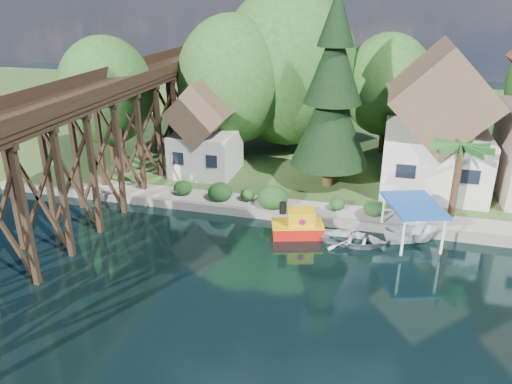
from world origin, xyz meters
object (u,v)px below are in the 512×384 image
at_px(tugboat, 298,225).
at_px(boat_canopy, 411,227).
at_px(house_left, 438,129).
at_px(palm_tree, 461,150).
at_px(trestle_bridge, 84,144).
at_px(boat_white_a, 354,238).
at_px(conifer, 332,96).
at_px(shed, 205,134).

relative_size(tugboat, boat_canopy, 0.73).
bearing_deg(house_left, palm_tree, -78.84).
height_order(trestle_bridge, boat_white_a, trestle_bridge).
relative_size(tugboat, boat_white_a, 0.91).
bearing_deg(boat_canopy, tugboat, -174.32).
bearing_deg(palm_tree, trestle_bridge, -167.55).
relative_size(house_left, conifer, 0.75).
bearing_deg(boat_white_a, shed, 60.96).
xyz_separation_m(house_left, palm_tree, (1.09, -5.51, 0.15)).
relative_size(conifer, boat_canopy, 2.92).
bearing_deg(conifer, shed, 178.65).
relative_size(conifer, boat_white_a, 3.64).
distance_m(trestle_bridge, conifer, 17.85).
bearing_deg(conifer, trestle_bridge, -149.15).
xyz_separation_m(trestle_bridge, palm_tree, (24.09, 5.32, -0.06)).
bearing_deg(boat_canopy, house_left, 79.95).
height_order(house_left, boat_canopy, house_left).
xyz_separation_m(house_left, conifer, (-7.79, -1.74, 2.41)).
bearing_deg(conifer, palm_tree, -22.99).
height_order(trestle_bridge, palm_tree, trestle_bridge).
distance_m(boat_white_a, boat_canopy, 3.58).
relative_size(palm_tree, boat_canopy, 1.09).
distance_m(house_left, shed, 18.11).
bearing_deg(trestle_bridge, conifer, 30.85).
height_order(conifer, boat_canopy, conifer).
bearing_deg(boat_white_a, trestle_bridge, 96.75).
relative_size(shed, conifer, 0.54).
xyz_separation_m(conifer, boat_white_a, (2.79, -8.40, -7.13)).
bearing_deg(tugboat, boat_white_a, -3.66).
relative_size(conifer, palm_tree, 2.67).
xyz_separation_m(house_left, boat_canopy, (-1.63, -9.22, -3.95)).
bearing_deg(palm_tree, house_left, 101.16).
relative_size(trestle_bridge, house_left, 4.01).
relative_size(shed, boat_white_a, 1.95).
distance_m(palm_tree, tugboat, 11.60).
relative_size(conifer, tugboat, 3.99).
height_order(house_left, boat_white_a, house_left).
xyz_separation_m(trestle_bridge, conifer, (15.21, 9.09, 2.20)).
height_order(house_left, palm_tree, house_left).
distance_m(shed, boat_canopy, 18.29).
xyz_separation_m(shed, boat_white_a, (13.00, -8.64, -3.41)).
distance_m(tugboat, boat_canopy, 7.04).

